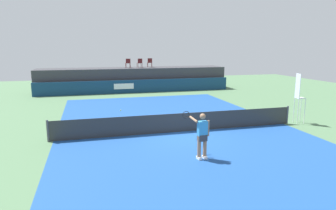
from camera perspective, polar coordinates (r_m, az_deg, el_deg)
name	(u,v)px	position (r m, az deg, el deg)	size (l,w,h in m)	color
ground_plane	(165,118)	(17.93, -0.54, -2.53)	(48.00, 48.00, 0.00)	#4C704C
court_inner	(180,132)	(15.14, 2.32, -5.09)	(12.00, 22.00, 0.00)	#1C478C
sponsor_wall	(137,86)	(27.95, -5.98, 3.55)	(18.00, 0.22, 1.20)	navy
spectator_platform	(134,79)	(29.66, -6.55, 4.94)	(18.00, 2.80, 2.20)	#38383D
spectator_chair_far_left	(128,63)	(29.23, -7.61, 7.96)	(0.45, 0.45, 0.89)	#561919
spectator_chair_left	(140,63)	(29.34, -5.40, 8.02)	(0.48, 0.48, 0.89)	#561919
spectator_chair_center	(150,62)	(30.00, -3.49, 8.11)	(0.46, 0.46, 0.89)	#561919
umpire_chair	(299,95)	(18.04, 23.58, 1.76)	(0.49, 0.49, 2.76)	white
tennis_net	(180,123)	(15.01, 2.34, -3.36)	(12.40, 0.02, 0.95)	#2D2D2D
net_post_near	(48,131)	(14.47, -21.88, -4.61)	(0.10, 0.10, 1.00)	#4C4C51
net_post_far	(287,115)	(17.83, 21.73, -1.76)	(0.10, 0.10, 1.00)	#4C4C51
tennis_player	(202,134)	(11.39, 6.44, -5.56)	(0.77, 1.13, 1.77)	white
tennis_ball	(121,110)	(20.24, -8.99, -0.99)	(0.07, 0.07, 0.07)	#D8EA33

